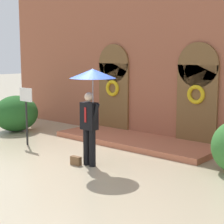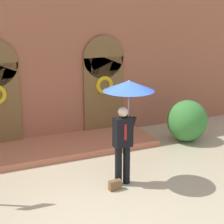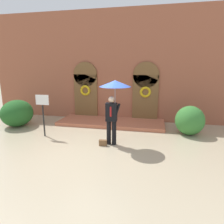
{
  "view_description": "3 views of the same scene",
  "coord_description": "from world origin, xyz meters",
  "px_view_note": "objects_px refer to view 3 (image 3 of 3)",
  "views": [
    {
      "loc": [
        6.82,
        -5.86,
        2.67
      ],
      "look_at": [
        0.11,
        1.86,
        1.12
      ],
      "focal_mm": 60.0,
      "sensor_mm": 36.0,
      "label": 1
    },
    {
      "loc": [
        -2.79,
        -6.47,
        3.87
      ],
      "look_at": [
        0.66,
        1.19,
        1.49
      ],
      "focal_mm": 60.0,
      "sensor_mm": 36.0,
      "label": 2
    },
    {
      "loc": [
        2.09,
        -6.33,
        2.85
      ],
      "look_at": [
        0.4,
        1.42,
        1.01
      ],
      "focal_mm": 32.0,
      "sensor_mm": 36.0,
      "label": 3
    }
  ],
  "objects_px": {
    "person_with_umbrella": "(114,93)",
    "handbag": "(103,143)",
    "shrub_right": "(190,120)",
    "sign_post": "(43,109)",
    "shrub_left": "(17,113)"
  },
  "relations": [
    {
      "from": "person_with_umbrella",
      "to": "shrub_right",
      "type": "relative_size",
      "value": 1.92
    },
    {
      "from": "handbag",
      "to": "sign_post",
      "type": "bearing_deg",
      "value": 164.78
    },
    {
      "from": "sign_post",
      "to": "shrub_left",
      "type": "bearing_deg",
      "value": 153.14
    },
    {
      "from": "handbag",
      "to": "shrub_right",
      "type": "bearing_deg",
      "value": 26.57
    },
    {
      "from": "handbag",
      "to": "shrub_left",
      "type": "bearing_deg",
      "value": 157.32
    },
    {
      "from": "handbag",
      "to": "shrub_right",
      "type": "xyz_separation_m",
      "value": [
        3.24,
        1.97,
        0.5
      ]
    },
    {
      "from": "person_with_umbrella",
      "to": "shrub_left",
      "type": "xyz_separation_m",
      "value": [
        -5.02,
        1.31,
        -1.28
      ]
    },
    {
      "from": "shrub_right",
      "to": "person_with_umbrella",
      "type": "bearing_deg",
      "value": -148.43
    },
    {
      "from": "handbag",
      "to": "shrub_left",
      "type": "relative_size",
      "value": 0.17
    },
    {
      "from": "handbag",
      "to": "shrub_right",
      "type": "height_order",
      "value": "shrub_right"
    },
    {
      "from": "handbag",
      "to": "shrub_right",
      "type": "relative_size",
      "value": 0.23
    },
    {
      "from": "handbag",
      "to": "shrub_left",
      "type": "xyz_separation_m",
      "value": [
        -4.65,
        1.51,
        0.52
      ]
    },
    {
      "from": "handbag",
      "to": "person_with_umbrella",
      "type": "bearing_deg",
      "value": 23.59
    },
    {
      "from": "person_with_umbrella",
      "to": "handbag",
      "type": "distance_m",
      "value": 1.85
    },
    {
      "from": "shrub_right",
      "to": "shrub_left",
      "type": "bearing_deg",
      "value": -176.73
    }
  ]
}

